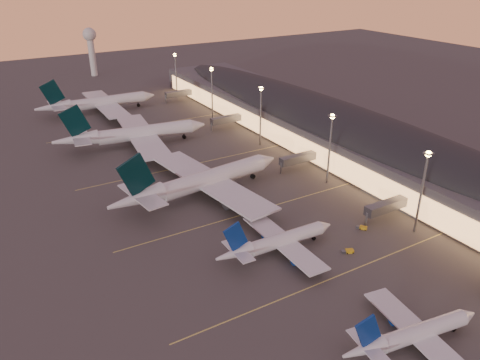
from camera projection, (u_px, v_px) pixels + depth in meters
name	position (u px, v px, depth m)	size (l,w,h in m)	color
ground	(320.00, 268.00, 123.23)	(700.00, 700.00, 0.00)	#464441
airliner_narrow_south	(413.00, 335.00, 96.92)	(34.08, 30.71, 12.17)	silver
airliner_narrow_north	(277.00, 242.00, 128.39)	(37.29, 33.21, 13.36)	silver
airliner_wide_near	(201.00, 181.00, 158.71)	(66.53, 61.09, 21.29)	silver
airliner_wide_mid	(133.00, 134.00, 202.35)	(65.94, 60.54, 21.10)	silver
airliner_wide_far	(98.00, 103.00, 247.67)	(62.83, 57.03, 20.16)	silver
terminal_building	(325.00, 124.00, 204.47)	(56.35, 255.00, 17.46)	#47484C
light_masts	(289.00, 118.00, 182.99)	(2.20, 217.20, 25.90)	slate
radar_tower	(91.00, 44.00, 320.97)	(9.00, 9.00, 32.50)	silver
lane_markings	(243.00, 206.00, 154.37)	(90.00, 180.36, 0.00)	#D8C659
baggage_tug_c	(348.00, 251.00, 129.52)	(3.58, 2.51, 0.99)	gold
baggage_tug_d	(362.00, 228.00, 141.04)	(2.71, 3.31, 0.94)	gold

